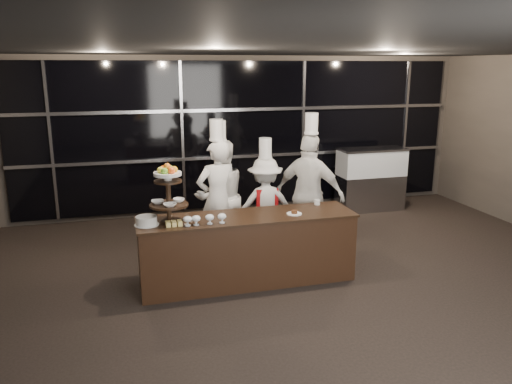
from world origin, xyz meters
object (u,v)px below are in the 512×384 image
object	(u,v)px
buffet_counter	(247,249)
chef_d	(310,194)
chef_b	(221,196)
chef_c	(265,204)
display_stand	(168,189)
layer_cake	(146,221)
chef_a	(218,198)
display_case	(371,176)

from	to	relation	value
buffet_counter	chef_d	bearing A→B (deg)	33.74
chef_b	chef_d	bearing A→B (deg)	-21.02
chef_b	chef_c	distance (m)	0.69
chef_b	chef_d	size ratio (longest dim) A/B	0.94
buffet_counter	display_stand	distance (m)	1.33
layer_cake	chef_a	bearing A→B (deg)	44.82
chef_a	chef_b	world-z (taller)	chef_a
layer_cake	display_stand	bearing A→B (deg)	9.97
display_stand	chef_a	size ratio (longest dim) A/B	0.36
buffet_counter	chef_b	bearing A→B (deg)	94.26
chef_d	chef_c	bearing A→B (deg)	152.48
chef_c	display_case	bearing A→B (deg)	31.15
chef_d	display_stand	bearing A→B (deg)	-160.20
display_case	layer_cake	bearing A→B (deg)	-148.59
layer_cake	chef_c	world-z (taller)	chef_c
buffet_counter	layer_cake	xyz separation A→B (m)	(-1.28, -0.05, 0.51)
layer_cake	display_case	size ratio (longest dim) A/B	0.23
display_case	chef_a	size ratio (longest dim) A/B	0.63
chef_b	layer_cake	bearing A→B (deg)	-132.08
buffet_counter	layer_cake	distance (m)	1.38
layer_cake	chef_a	xyz separation A→B (m)	(1.10, 1.09, -0.06)
chef_a	chef_d	xyz separation A→B (m)	(1.36, -0.26, 0.03)
layer_cake	chef_b	size ratio (longest dim) A/B	0.15
chef_a	layer_cake	bearing A→B (deg)	-135.18
chef_b	display_case	bearing A→B (deg)	23.42
display_case	chef_d	size ratio (longest dim) A/B	0.61
display_case	chef_d	xyz separation A→B (m)	(-2.06, -1.93, 0.25)
chef_c	chef_d	bearing A→B (deg)	-27.52
chef_a	chef_b	distance (m)	0.25
display_case	chef_b	distance (m)	3.63
display_case	buffet_counter	bearing A→B (deg)	-140.05
chef_b	chef_a	bearing A→B (deg)	-112.10
chef_a	chef_c	world-z (taller)	chef_a
layer_cake	chef_d	xyz separation A→B (m)	(2.45, 0.83, -0.03)
display_case	chef_a	xyz separation A→B (m)	(-3.42, -1.67, 0.22)
display_stand	chef_c	size ratio (longest dim) A/B	0.42
buffet_counter	chef_b	world-z (taller)	chef_b
buffet_counter	layer_cake	size ratio (longest dim) A/B	9.47
display_stand	buffet_counter	bearing A→B (deg)	0.01
display_stand	chef_d	xyz separation A→B (m)	(2.17, 0.78, -0.40)
display_stand	layer_cake	distance (m)	0.47
chef_a	chef_c	distance (m)	0.77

